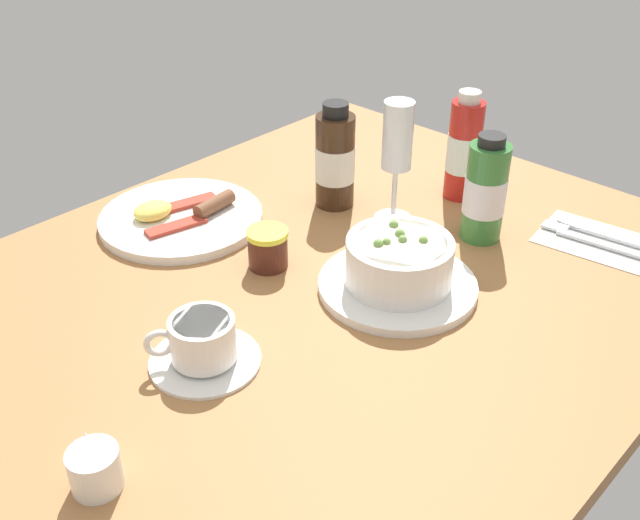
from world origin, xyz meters
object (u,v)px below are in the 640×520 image
at_px(porridge_bowl, 399,266).
at_px(coffee_cup, 203,344).
at_px(cutlery_setting, 599,240).
at_px(sauce_bottle_green, 485,192).
at_px(sauce_bottle_brown, 335,160).
at_px(creamer_jug, 95,468).
at_px(jam_jar, 268,248).
at_px(sauce_bottle_red, 464,149).
at_px(wine_glass, 397,143).
at_px(breakfast_plate, 182,216).

bearing_deg(porridge_bowl, coffee_cup, 165.23).
xyz_separation_m(cutlery_setting, sauce_bottle_green, (-0.11, 0.13, 0.07)).
distance_m(porridge_bowl, sauce_bottle_brown, 0.25).
bearing_deg(creamer_jug, jam_jar, 23.10).
bearing_deg(sauce_bottle_red, jam_jar, 168.35).
bearing_deg(creamer_jug, sauce_bottle_green, -0.84).
bearing_deg(sauce_bottle_green, cutlery_setting, -51.89).
xyz_separation_m(porridge_bowl, cutlery_setting, (0.29, -0.14, -0.03)).
bearing_deg(jam_jar, sauce_bottle_green, -32.41).
bearing_deg(jam_jar, cutlery_setting, -39.25).
xyz_separation_m(wine_glass, sauce_bottle_red, (0.13, -0.03, -0.04)).
distance_m(cutlery_setting, sauce_bottle_brown, 0.40).
relative_size(coffee_cup, breakfast_plate, 0.53).
bearing_deg(cutlery_setting, jam_jar, 140.75).
relative_size(cutlery_setting, sauce_bottle_green, 1.19).
xyz_separation_m(porridge_bowl, sauce_bottle_brown, (0.12, 0.22, 0.04)).
bearing_deg(creamer_jug, cutlery_setting, -10.95).
relative_size(sauce_bottle_green, sauce_bottle_red, 0.91).
distance_m(coffee_cup, creamer_jug, 0.19).
bearing_deg(porridge_bowl, cutlery_setting, -25.05).
bearing_deg(sauce_bottle_red, wine_glass, 167.15).
relative_size(cutlery_setting, coffee_cup, 1.47).
relative_size(sauce_bottle_green, sauce_bottle_brown, 0.96).
xyz_separation_m(jam_jar, sauce_bottle_green, (0.26, -0.17, 0.05)).
height_order(cutlery_setting, sauce_bottle_green, sauce_bottle_green).
relative_size(coffee_cup, wine_glass, 0.69).
relative_size(jam_jar, sauce_bottle_red, 0.33).
distance_m(wine_glass, sauce_bottle_green, 0.14).
bearing_deg(creamer_jug, sauce_bottle_red, 6.77).
bearing_deg(cutlery_setting, breakfast_plate, 127.57).
distance_m(coffee_cup, jam_jar, 0.21).
bearing_deg(porridge_bowl, breakfast_plate, 102.77).
distance_m(jam_jar, sauce_bottle_green, 0.32).
relative_size(creamer_jug, wine_glass, 0.32).
bearing_deg(sauce_bottle_green, porridge_bowl, 178.94).
distance_m(wine_glass, breakfast_plate, 0.34).
relative_size(wine_glass, sauce_bottle_red, 1.07).
height_order(sauce_bottle_green, breakfast_plate, sauce_bottle_green).
relative_size(porridge_bowl, sauce_bottle_brown, 1.25).
height_order(sauce_bottle_green, sauce_bottle_red, sauce_bottle_red).
bearing_deg(wine_glass, creamer_jug, -168.90).
height_order(cutlery_setting, sauce_bottle_brown, sauce_bottle_brown).
height_order(porridge_bowl, cutlery_setting, porridge_bowl).
bearing_deg(sauce_bottle_brown, wine_glass, -76.10).
bearing_deg(creamer_jug, breakfast_plate, 42.87).
relative_size(coffee_cup, jam_jar, 2.25).
distance_m(creamer_jug, sauce_bottle_green, 0.64).
xyz_separation_m(sauce_bottle_green, sauce_bottle_brown, (-0.07, 0.22, 0.00)).
bearing_deg(porridge_bowl, creamer_jug, 179.25).
height_order(cutlery_setting, breakfast_plate, breakfast_plate).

